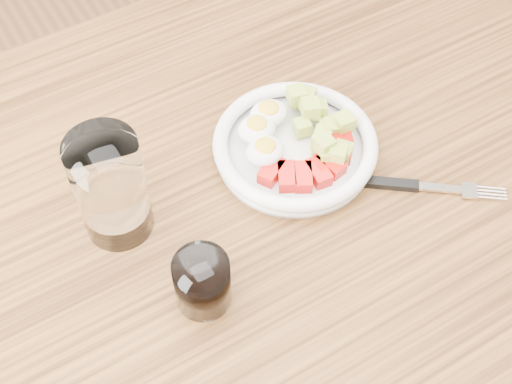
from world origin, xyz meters
TOP-DOWN VIEW (x-y plane):
  - dining_table at (0.00, 0.00)m, footprint 1.50×0.90m
  - bowl at (0.08, 0.06)m, footprint 0.22×0.22m
  - fork at (0.17, -0.06)m, footprint 0.18×0.14m
  - water_glass at (-0.17, 0.07)m, footprint 0.08×0.08m
  - coffee_glass at (-0.13, -0.07)m, footprint 0.06×0.06m

SIDE VIEW (x-z plane):
  - dining_table at x=0.00m, z-range 0.28..1.05m
  - fork at x=0.17m, z-range 0.77..0.78m
  - bowl at x=0.08m, z-range 0.76..0.82m
  - coffee_glass at x=-0.13m, z-range 0.77..0.84m
  - water_glass at x=-0.17m, z-range 0.77..0.92m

